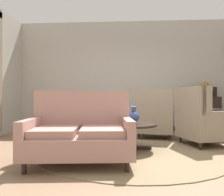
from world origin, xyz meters
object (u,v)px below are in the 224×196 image
at_px(coffee_table, 131,128).
at_px(armchair_beside_settee, 200,121).
at_px(armchair_foreground_right, 71,120).
at_px(gramophone, 205,86).
at_px(settee, 80,134).
at_px(sideboard, 202,112).
at_px(armchair_far_left, 155,118).
at_px(porcelain_vase, 134,116).
at_px(side_table, 207,121).

height_order(coffee_table, armchair_beside_settee, armchair_beside_settee).
distance_m(coffee_table, armchair_foreground_right, 1.53).
xyz_separation_m(armchair_beside_settee, gramophone, (0.66, 1.66, 0.75)).
bearing_deg(settee, sideboard, 43.00).
bearing_deg(gramophone, coffee_table, -133.50).
relative_size(armchair_far_left, sideboard, 0.91).
bearing_deg(gramophone, armchair_far_left, -147.08).
relative_size(armchair_foreground_right, gramophone, 1.95).
distance_m(porcelain_vase, armchair_foreground_right, 1.61).
distance_m(armchair_far_left, armchair_foreground_right, 1.87).
height_order(armchair_far_left, armchair_foreground_right, armchair_far_left).
bearing_deg(armchair_far_left, armchair_foreground_right, 22.83).
bearing_deg(coffee_table, porcelain_vase, -46.20).
bearing_deg(side_table, armchair_beside_settee, -120.95).
relative_size(porcelain_vase, armchair_foreground_right, 0.27).
bearing_deg(armchair_foreground_right, sideboard, 136.92).
xyz_separation_m(armchair_far_left, sideboard, (1.37, 1.01, 0.09)).
relative_size(armchair_far_left, gramophone, 1.94).
distance_m(settee, sideboard, 4.02).
bearing_deg(armchair_beside_settee, settee, 104.44).
bearing_deg(armchair_foreground_right, armchair_beside_settee, 105.30).
bearing_deg(coffee_table, side_table, 29.89).
relative_size(settee, armchair_far_left, 1.37).
height_order(armchair_far_left, side_table, armchair_far_left).
bearing_deg(coffee_table, armchair_beside_settee, 18.27).
distance_m(sideboard, gramophone, 0.68).
xyz_separation_m(coffee_table, armchair_foreground_right, (-1.27, 0.85, 0.05)).
xyz_separation_m(coffee_table, settee, (-0.72, -0.82, 0.02)).
xyz_separation_m(armchair_far_left, side_table, (1.07, -0.24, -0.04)).
height_order(settee, side_table, settee).
xyz_separation_m(sideboard, gramophone, (0.05, -0.09, 0.67)).
xyz_separation_m(coffee_table, gramophone, (1.99, 2.10, 0.83)).
relative_size(porcelain_vase, armchair_beside_settee, 0.27).
distance_m(coffee_table, sideboard, 2.93).
bearing_deg(gramophone, side_table, -107.17).
distance_m(armchair_beside_settee, sideboard, 1.85).
distance_m(settee, gramophone, 4.07).
xyz_separation_m(porcelain_vase, armchair_far_left, (0.51, 1.23, -0.14)).
bearing_deg(armchair_beside_settee, porcelain_vase, 93.97).
xyz_separation_m(armchair_beside_settee, armchair_foreground_right, (-2.60, 0.41, -0.04)).
xyz_separation_m(porcelain_vase, sideboard, (1.89, 2.24, -0.05)).
bearing_deg(armchair_foreground_right, armchair_far_left, 124.24).
height_order(side_table, gramophone, gramophone).
relative_size(coffee_table, armchair_beside_settee, 0.81).
height_order(settee, gramophone, gramophone).
distance_m(armchair_foreground_right, sideboard, 3.48).
bearing_deg(armchair_far_left, sideboard, -130.63).
bearing_deg(settee, porcelain_vase, 39.23).
bearing_deg(settee, armchair_far_left, 51.64).
relative_size(armchair_foreground_right, sideboard, 0.91).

